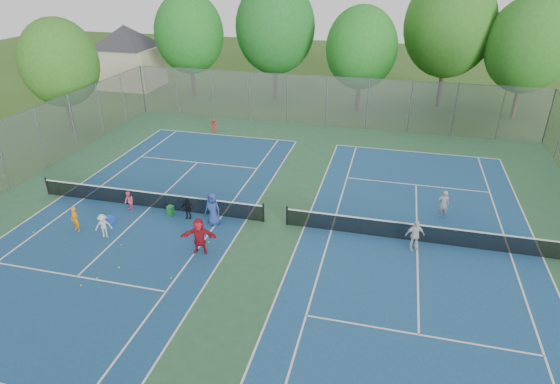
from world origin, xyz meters
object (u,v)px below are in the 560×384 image
Objects in this scene: net_right at (418,233)px; ball_hopper at (171,211)px; net_left at (149,200)px; ball_crate at (109,220)px; instructor at (443,204)px.

net_right is 12.53m from ball_hopper.
ball_crate is at bearing -121.05° from net_left.
ball_crate is (-15.22, -2.03, -0.28)m from net_right.
net_right is (14.00, 0.00, 0.00)m from net_left.
net_right is 3.03m from instructor.
instructor is (16.46, 4.77, 0.60)m from ball_crate.
instructor reaches higher than net_right.
instructor reaches higher than ball_hopper.
net_left is 22.93× the size of ball_hopper.
ball_crate is 0.26× the size of instructor.
ball_hopper is (1.49, -0.55, -0.17)m from net_left.
ball_hopper is at bearing 13.71° from instructor.
net_right reaches higher than ball_crate.
net_right is at bearing 7.58° from ball_crate.
ball_crate is at bearing 16.39° from instructor.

